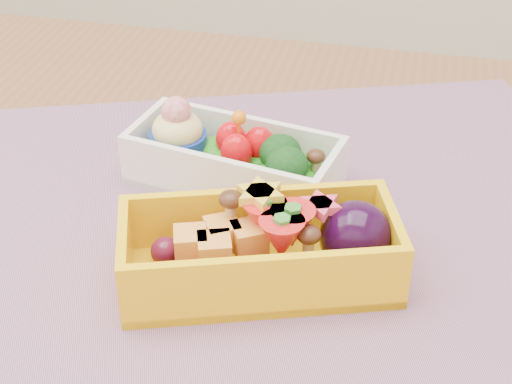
% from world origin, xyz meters
% --- Properties ---
extents(table, '(1.20, 0.80, 0.75)m').
position_xyz_m(table, '(0.00, 0.00, 0.65)').
color(table, brown).
rests_on(table, ground).
extents(placemat, '(0.71, 0.63, 0.00)m').
position_xyz_m(placemat, '(-0.00, 0.03, 0.75)').
color(placemat, '#A06E8F').
rests_on(placemat, table).
extents(bento_white, '(0.18, 0.11, 0.07)m').
position_xyz_m(bento_white, '(-0.03, 0.10, 0.78)').
color(bento_white, white).
rests_on(bento_white, placemat).
extents(bento_yellow, '(0.21, 0.14, 0.06)m').
position_xyz_m(bento_yellow, '(0.02, -0.02, 0.78)').
color(bento_yellow, yellow).
rests_on(bento_yellow, placemat).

